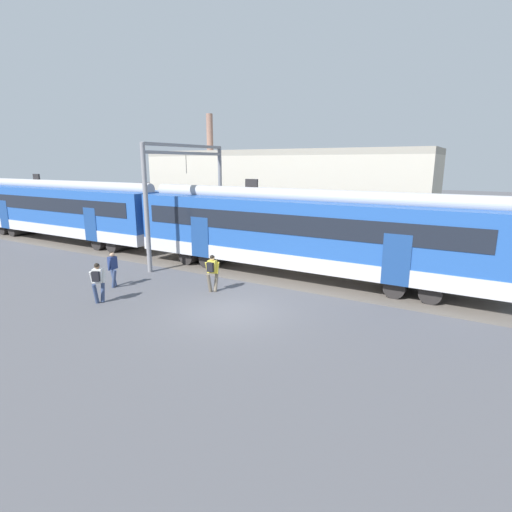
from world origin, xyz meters
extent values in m
plane|color=#515156|center=(0.00, 0.00, 0.00)|extent=(160.00, 160.00, 0.00)
cube|color=#605951|center=(-10.86, 5.78, 0.01)|extent=(80.00, 4.40, 0.01)
cube|color=silver|center=(0.14, 5.78, 1.05)|extent=(18.00, 3.06, 0.70)
cube|color=#2351A3|center=(0.14, 5.78, 2.60)|extent=(18.00, 3.00, 2.40)
cube|color=black|center=(0.14, 4.27, 2.80)|extent=(16.56, 0.03, 0.90)
cube|color=navy|center=(5.09, 4.26, 1.75)|extent=(1.10, 0.04, 2.10)
cube|color=navy|center=(-4.81, 4.26, 1.75)|extent=(1.10, 0.04, 2.10)
cylinder|color=#A4A4A9|center=(0.14, 5.78, 3.98)|extent=(17.64, 0.70, 0.70)
cube|color=black|center=(-2.56, 5.78, 4.53)|extent=(0.70, 0.12, 0.40)
cylinder|color=black|center=(6.42, 5.78, 0.45)|extent=(0.90, 2.40, 0.90)
cylinder|color=black|center=(5.02, 5.78, 0.45)|extent=(0.90, 2.40, 0.90)
cylinder|color=black|center=(-4.74, 5.78, 0.45)|extent=(0.90, 2.40, 0.90)
cylinder|color=black|center=(-6.14, 5.78, 0.45)|extent=(0.90, 2.40, 0.90)
cube|color=silver|center=(-18.46, 5.78, 1.05)|extent=(18.00, 3.06, 0.70)
cube|color=#2351A3|center=(-18.46, 5.78, 2.60)|extent=(18.00, 3.00, 2.40)
cube|color=black|center=(-18.46, 4.27, 2.80)|extent=(16.56, 0.03, 0.90)
cube|color=navy|center=(-13.51, 4.26, 1.75)|extent=(1.10, 0.04, 2.10)
cube|color=navy|center=(-23.41, 4.26, 1.75)|extent=(1.10, 0.04, 2.10)
cylinder|color=#A4A4A9|center=(-18.46, 5.78, 3.98)|extent=(17.64, 0.70, 0.70)
cube|color=black|center=(-21.16, 5.78, 4.53)|extent=(0.70, 0.12, 0.40)
cylinder|color=black|center=(-12.18, 5.78, 0.45)|extent=(0.90, 2.40, 0.90)
cylinder|color=black|center=(-13.58, 5.78, 0.45)|extent=(0.90, 2.40, 0.90)
cylinder|color=black|center=(-23.34, 5.78, 0.45)|extent=(0.90, 2.40, 0.90)
cylinder|color=black|center=(-24.74, 5.78, 0.45)|extent=(0.90, 2.40, 0.90)
cylinder|color=navy|center=(-6.21, -0.24, 0.43)|extent=(0.36, 0.17, 0.87)
cylinder|color=navy|center=(-6.47, -0.04, 0.43)|extent=(0.36, 0.17, 0.87)
cube|color=navy|center=(-6.34, -0.14, 1.14)|extent=(0.26, 0.37, 0.56)
cylinder|color=navy|center=(-6.41, 0.09, 1.09)|extent=(0.25, 0.10, 0.52)
cylinder|color=navy|center=(-6.27, -0.36, 1.09)|extent=(0.25, 0.10, 0.52)
sphere|color=tan|center=(-6.32, -0.14, 1.53)|extent=(0.22, 0.22, 0.22)
sphere|color=black|center=(-6.34, -0.14, 1.56)|extent=(0.20, 0.20, 0.20)
cylinder|color=navy|center=(-5.13, -1.72, 0.43)|extent=(0.31, 0.38, 0.87)
cylinder|color=navy|center=(-5.15, -2.05, 0.43)|extent=(0.31, 0.38, 0.87)
cube|color=silver|center=(-5.14, -1.89, 1.14)|extent=(0.43, 0.39, 0.56)
cylinder|color=silver|center=(-5.29, -2.06, 1.09)|extent=(0.20, 0.26, 0.52)
cylinder|color=silver|center=(-4.99, -1.71, 1.09)|extent=(0.20, 0.26, 0.52)
sphere|color=brown|center=(-5.15, -1.87, 1.53)|extent=(0.22, 0.22, 0.22)
sphere|color=black|center=(-5.14, -1.89, 1.56)|extent=(0.20, 0.20, 0.20)
cube|color=black|center=(-5.05, -2.04, 1.16)|extent=(0.32, 0.28, 0.40)
cylinder|color=#6B6051|center=(-1.97, 1.74, 0.43)|extent=(0.20, 0.37, 0.87)
cylinder|color=#6B6051|center=(-2.11, 1.44, 0.43)|extent=(0.20, 0.37, 0.87)
cube|color=gold|center=(-2.04, 1.59, 1.14)|extent=(0.39, 0.29, 0.56)
cylinder|color=gold|center=(-2.24, 1.48, 1.09)|extent=(0.12, 0.26, 0.52)
cylinder|color=gold|center=(-1.83, 1.70, 1.09)|extent=(0.12, 0.26, 0.52)
sphere|color=beige|center=(-2.04, 1.61, 1.53)|extent=(0.22, 0.22, 0.22)
sphere|color=black|center=(-2.04, 1.59, 1.56)|extent=(0.20, 0.20, 0.20)
cube|color=black|center=(-2.01, 1.41, 1.16)|extent=(0.30, 0.20, 0.40)
cylinder|color=gray|center=(-6.81, 2.58, 3.25)|extent=(0.24, 0.24, 6.50)
cylinder|color=gray|center=(-6.81, 8.98, 3.25)|extent=(0.24, 0.24, 6.50)
cube|color=gray|center=(-6.81, 5.78, 6.45)|extent=(0.20, 6.40, 0.16)
cube|color=gray|center=(-6.81, 5.78, 6.05)|extent=(0.20, 6.40, 0.16)
cylinder|color=black|center=(-6.81, 5.78, 5.45)|extent=(0.03, 0.03, 1.00)
cube|color=beige|center=(-5.11, 14.10, 3.00)|extent=(20.76, 5.00, 6.00)
cube|color=#9F9686|center=(-5.11, 14.10, 6.20)|extent=(20.76, 5.00, 0.40)
cylinder|color=#8C6656|center=(-11.34, 14.10, 7.60)|extent=(0.50, 0.50, 3.20)
camera|label=1|loc=(8.08, -11.89, 5.55)|focal=28.00mm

